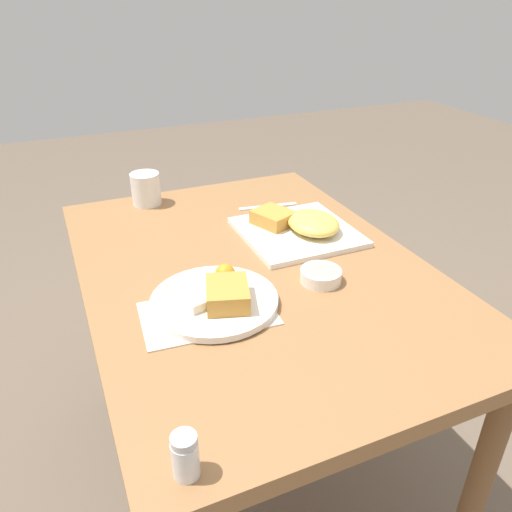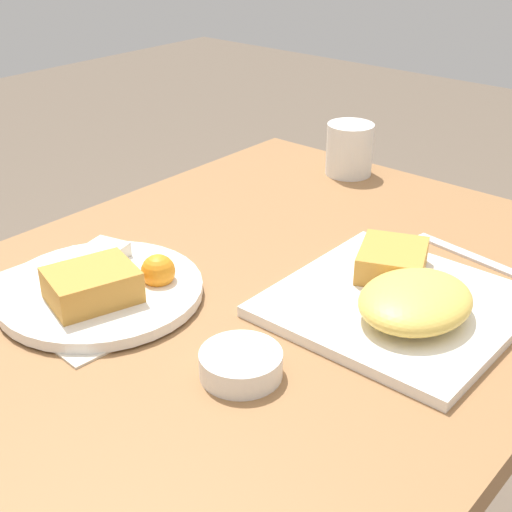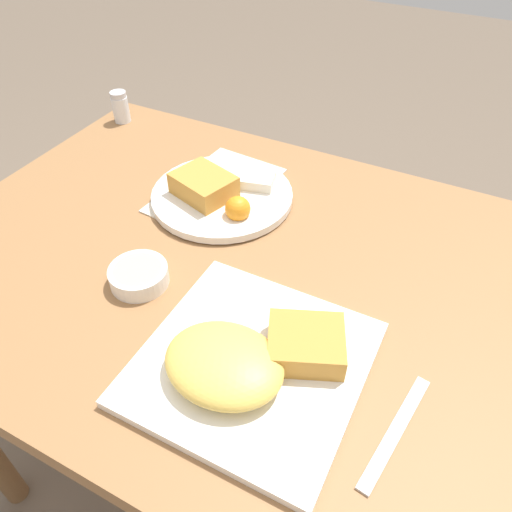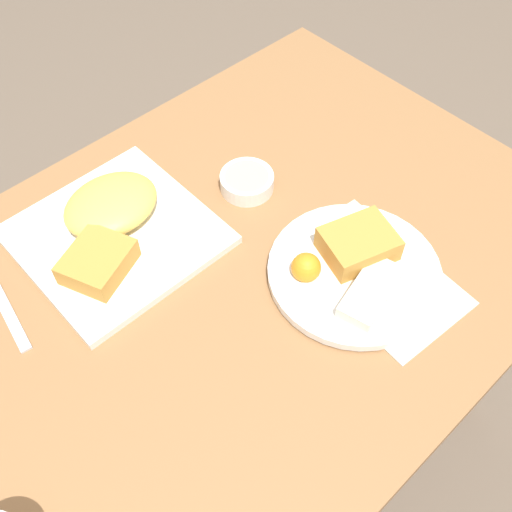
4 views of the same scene
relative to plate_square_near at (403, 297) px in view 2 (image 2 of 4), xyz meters
name	(u,v)px [view 2 (image 2 of 4)]	position (x,y,z in m)	size (l,w,h in m)	color
dining_table	(242,352)	(-0.10, 0.17, -0.11)	(1.06, 0.75, 0.71)	olive
menu_card	(75,298)	(-0.24, 0.33, -0.02)	(0.18, 0.27, 0.00)	beige
plate_square_near	(403,297)	(0.00, 0.00, 0.00)	(0.28, 0.28, 0.06)	white
plate_oval_far	(101,286)	(-0.22, 0.30, 0.00)	(0.26, 0.26, 0.05)	white
sauce_ramekin	(241,363)	(-0.22, 0.07, -0.01)	(0.09, 0.09, 0.03)	white
butter_knife	(469,255)	(0.19, 0.00, -0.02)	(0.04, 0.17, 0.00)	silver
coffee_mug	(349,149)	(0.35, 0.32, 0.02)	(0.08, 0.08, 0.09)	white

